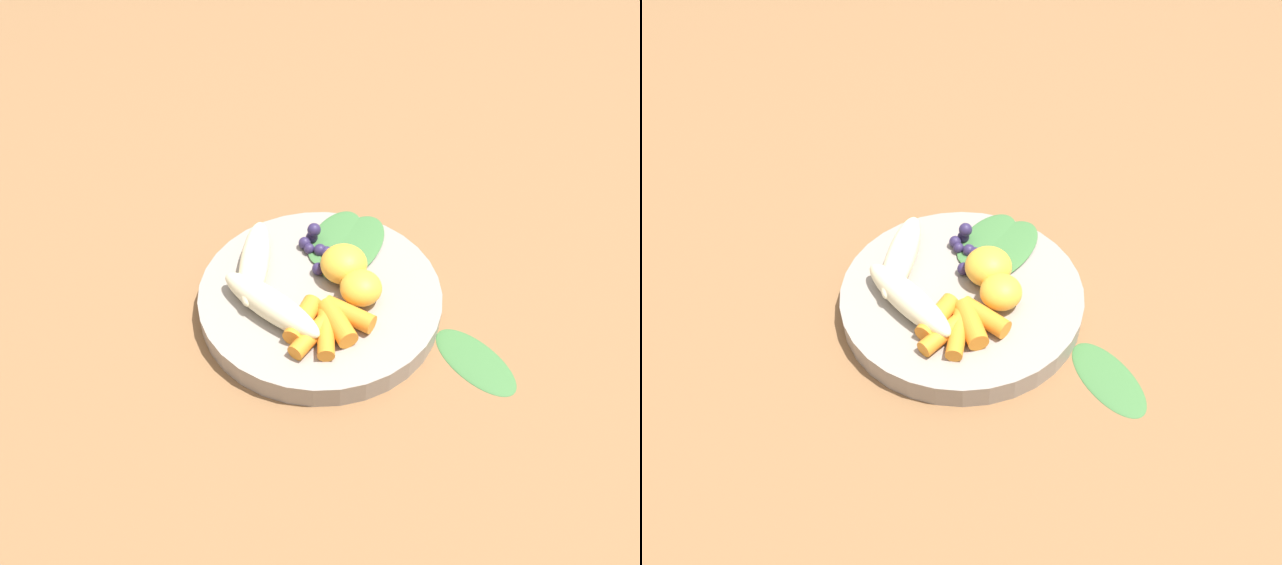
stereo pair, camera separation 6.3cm
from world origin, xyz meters
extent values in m
plane|color=brown|center=(0.00, 0.00, 0.00)|extent=(2.40, 2.40, 0.00)
cylinder|color=gray|center=(0.00, 0.00, 0.01)|extent=(0.24, 0.24, 0.02)
ellipsoid|color=beige|center=(-0.02, -0.05, 0.04)|extent=(0.12, 0.04, 0.03)
ellipsoid|color=beige|center=(-0.07, -0.02, 0.04)|extent=(0.09, 0.11, 0.03)
ellipsoid|color=#F4A833|center=(0.01, 0.03, 0.04)|extent=(0.05, 0.05, 0.03)
ellipsoid|color=#F4A833|center=(0.04, 0.01, 0.04)|extent=(0.04, 0.04, 0.03)
cylinder|color=orange|center=(0.02, -0.05, 0.03)|extent=(0.03, 0.05, 0.02)
cylinder|color=orange|center=(0.03, -0.06, 0.03)|extent=(0.02, 0.05, 0.02)
cylinder|color=orange|center=(0.04, -0.05, 0.03)|extent=(0.05, 0.06, 0.02)
cylinder|color=orange|center=(0.04, -0.03, 0.03)|extent=(0.05, 0.04, 0.02)
cylinder|color=orange|center=(0.05, -0.02, 0.03)|extent=(0.05, 0.02, 0.02)
sphere|color=#2D234C|center=(-0.03, 0.04, 0.03)|extent=(0.01, 0.01, 0.01)
sphere|color=#2D234C|center=(-0.04, 0.04, 0.03)|extent=(0.01, 0.01, 0.01)
sphere|color=#2D234C|center=(-0.05, 0.05, 0.03)|extent=(0.01, 0.01, 0.01)
sphere|color=#2D234C|center=(-0.05, 0.04, 0.03)|extent=(0.01, 0.01, 0.01)
sphere|color=#2D234C|center=(-0.01, 0.02, 0.03)|extent=(0.01, 0.01, 0.01)
sphere|color=#2D234C|center=(-0.05, 0.05, 0.04)|extent=(0.01, 0.01, 0.01)
sphere|color=#2D234C|center=(-0.01, 0.04, 0.03)|extent=(0.01, 0.01, 0.01)
sphere|color=#2D234C|center=(-0.02, 0.04, 0.03)|extent=(0.01, 0.01, 0.01)
sphere|color=#2D234C|center=(-0.01, 0.03, 0.03)|extent=(0.01, 0.01, 0.01)
cylinder|color=white|center=(-0.02, 0.06, 0.03)|extent=(0.04, 0.04, 0.00)
ellipsoid|color=#3D7038|center=(-0.01, 0.07, 0.03)|extent=(0.07, 0.12, 0.00)
ellipsoid|color=#3D7038|center=(-0.03, 0.07, 0.03)|extent=(0.07, 0.10, 0.00)
ellipsoid|color=#3D7038|center=(0.16, 0.03, 0.00)|extent=(0.10, 0.07, 0.01)
camera|label=1|loc=(0.26, -0.35, 0.48)|focal=36.04mm
camera|label=2|loc=(0.31, -0.31, 0.48)|focal=36.04mm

